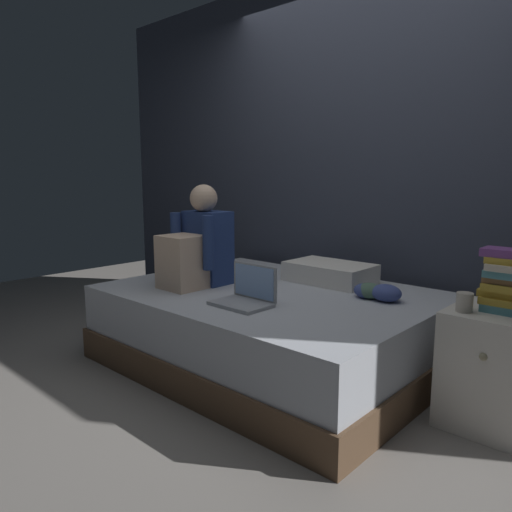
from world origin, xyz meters
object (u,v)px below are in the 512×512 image
at_px(bed, 270,328).
at_px(laptop, 246,295).
at_px(mug, 465,302).
at_px(clothes_pile, 377,292).
at_px(nightstand, 497,369).
at_px(pillow, 330,273).
at_px(book_stack, 508,281).
at_px(person_sitting, 198,247).

relative_size(bed, laptop, 6.25).
distance_m(mug, clothes_pile, 0.61).
xyz_separation_m(nightstand, pillow, (-1.16, 0.30, 0.26)).
bearing_deg(pillow, laptop, -91.54).
bearing_deg(pillow, mug, -22.26).
bearing_deg(clothes_pile, bed, -158.14).
relative_size(laptop, mug, 3.56).
distance_m(book_stack, clothes_pile, 0.74).
distance_m(nightstand, pillow, 1.23).
relative_size(nightstand, laptop, 1.78).
relative_size(pillow, book_stack, 1.88).
bearing_deg(mug, pillow, 157.74).
bearing_deg(person_sitting, bed, 24.53).
bearing_deg(person_sitting, nightstand, 11.45).
distance_m(bed, nightstand, 1.31).
xyz_separation_m(bed, book_stack, (1.32, 0.15, 0.48)).
bearing_deg(mug, person_sitting, -171.76).
bearing_deg(bed, laptop, -70.81).
distance_m(laptop, clothes_pile, 0.76).
bearing_deg(nightstand, mug, -137.31).
bearing_deg(mug, bed, -178.59).
relative_size(person_sitting, mug, 7.28).
xyz_separation_m(laptop, clothes_pile, (0.49, 0.59, -0.01)).
bearing_deg(book_stack, mug, -141.63).
height_order(bed, book_stack, book_stack).
bearing_deg(laptop, mug, 19.54).
bearing_deg(person_sitting, pillow, 47.92).
height_order(book_stack, mug, book_stack).
height_order(person_sitting, book_stack, person_sitting).
height_order(bed, nightstand, nightstand).
bearing_deg(laptop, book_stack, 22.24).
xyz_separation_m(pillow, book_stack, (1.18, -0.30, 0.17)).
xyz_separation_m(person_sitting, clothes_pile, (1.06, 0.45, -0.20)).
bearing_deg(nightstand, book_stack, -9.06).
relative_size(pillow, clothes_pile, 1.94).
xyz_separation_m(bed, person_sitting, (-0.45, -0.21, 0.49)).
height_order(bed, person_sitting, person_sitting).
distance_m(laptop, mug, 1.12).
relative_size(bed, mug, 22.22).
xyz_separation_m(bed, mug, (1.17, 0.03, 0.37)).
bearing_deg(person_sitting, clothes_pile, 23.01).
distance_m(bed, book_stack, 1.41).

